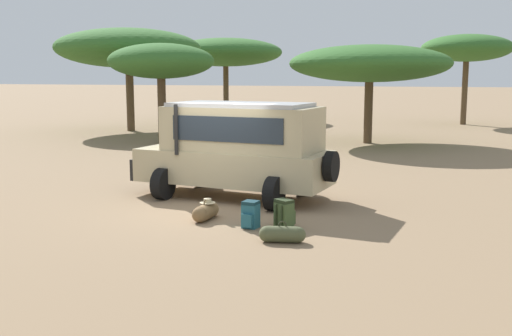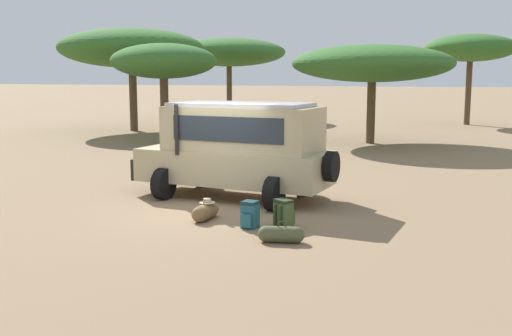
# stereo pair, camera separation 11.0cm
# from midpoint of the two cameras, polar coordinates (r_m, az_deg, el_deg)

# --- Properties ---
(ground_plane) EXTENTS (320.00, 320.00, 0.00)m
(ground_plane) POSITION_cam_midpoint_polar(r_m,az_deg,el_deg) (14.25, -4.15, -3.83)
(ground_plane) COLOR #8C7051
(safari_vehicle) EXTENTS (5.42, 2.97, 2.44)m
(safari_vehicle) POSITION_cam_midpoint_polar(r_m,az_deg,el_deg) (15.22, -1.52, 1.94)
(safari_vehicle) COLOR tan
(safari_vehicle) RESTS_ON ground_plane
(backpack_beside_front_wheel) EXTENTS (0.34, 0.42, 0.56)m
(backpack_beside_front_wheel) POSITION_cam_midpoint_polar(r_m,az_deg,el_deg) (12.35, -0.33, -4.48)
(backpack_beside_front_wheel) COLOR #235B6B
(backpack_beside_front_wheel) RESTS_ON ground_plane
(backpack_cluster_center) EXTENTS (0.45, 0.45, 0.58)m
(backpack_cluster_center) POSITION_cam_midpoint_polar(r_m,az_deg,el_deg) (12.45, 2.92, -4.35)
(backpack_cluster_center) COLOR #42562D
(backpack_cluster_center) RESTS_ON ground_plane
(duffel_bag_low_black_case) EXTENTS (0.36, 0.91, 0.45)m
(duffel_bag_low_black_case) POSITION_cam_midpoint_polar(r_m,az_deg,el_deg) (13.11, -4.60, -4.15)
(duffel_bag_low_black_case) COLOR brown
(duffel_bag_low_black_case) RESTS_ON ground_plane
(duffel_bag_soft_canvas) EXTENTS (0.87, 0.44, 0.41)m
(duffel_bag_soft_canvas) POSITION_cam_midpoint_polar(r_m,az_deg,el_deg) (11.33, 2.69, -6.33)
(duffel_bag_soft_canvas) COLOR #4C5133
(duffel_bag_soft_canvas) RESTS_ON ground_plane
(acacia_tree_far_left) EXTENTS (7.99, 8.23, 5.70)m
(acacia_tree_far_left) POSITION_cam_midpoint_polar(r_m,az_deg,el_deg) (34.70, -11.66, 11.09)
(acacia_tree_far_left) COLOR brown
(acacia_tree_far_left) RESTS_ON ground_plane
(acacia_tree_left_mid) EXTENTS (7.97, 7.94, 5.71)m
(acacia_tree_left_mid) POSITION_cam_midpoint_polar(r_m,az_deg,el_deg) (42.98, -2.51, 10.93)
(acacia_tree_left_mid) COLOR brown
(acacia_tree_left_mid) RESTS_ON ground_plane
(acacia_tree_centre_back) EXTENTS (4.99, 4.45, 4.58)m
(acacia_tree_centre_back) POSITION_cam_midpoint_polar(r_m,az_deg,el_deg) (28.22, -8.69, 9.98)
(acacia_tree_centre_back) COLOR brown
(acacia_tree_centre_back) RESTS_ON ground_plane
(acacia_tree_right_mid) EXTENTS (7.33, 7.52, 4.49)m
(acacia_tree_right_mid) POSITION_cam_midpoint_polar(r_m,az_deg,el_deg) (28.15, 11.13, 9.72)
(acacia_tree_right_mid) COLOR brown
(acacia_tree_right_mid) RESTS_ON ground_plane
(acacia_tree_far_right) EXTENTS (5.63, 6.00, 5.67)m
(acacia_tree_far_right) POSITION_cam_midpoint_polar(r_m,az_deg,el_deg) (40.58, 19.84, 10.67)
(acacia_tree_far_right) COLOR brown
(acacia_tree_far_right) RESTS_ON ground_plane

